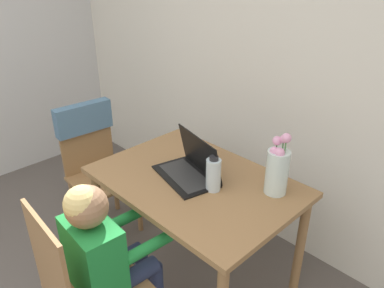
% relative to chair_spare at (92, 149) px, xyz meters
% --- Properties ---
extents(wall_back, '(6.40, 0.05, 2.50)m').
position_rel_chair_spare_xyz_m(wall_back, '(0.99, 0.84, 0.64)').
color(wall_back, white).
rests_on(wall_back, ground_plane).
extents(dining_table, '(1.07, 0.74, 0.76)m').
position_rel_chair_spare_xyz_m(dining_table, '(0.95, 0.07, 0.04)').
color(dining_table, olive).
rests_on(dining_table, ground_plane).
extents(chair_spare, '(0.46, 0.43, 0.92)m').
position_rel_chair_spare_xyz_m(chair_spare, '(0.00, 0.00, 0.00)').
color(chair_spare, olive).
rests_on(chair_spare, ground_plane).
extents(person_seated, '(0.32, 0.44, 0.99)m').
position_rel_chair_spare_xyz_m(person_seated, '(0.93, -0.49, 0.01)').
color(person_seated, '#1E8438').
rests_on(person_seated, ground_plane).
extents(laptop, '(0.41, 0.30, 0.23)m').
position_rel_chair_spare_xyz_m(laptop, '(0.90, 0.09, 0.20)').
color(laptop, black).
rests_on(laptop, dining_table).
extents(flower_vase, '(0.11, 0.11, 0.33)m').
position_rel_chair_spare_xyz_m(flower_vase, '(1.31, 0.28, 0.28)').
color(flower_vase, silver).
rests_on(flower_vase, dining_table).
extents(water_bottle, '(0.08, 0.08, 0.19)m').
position_rel_chair_spare_xyz_m(water_bottle, '(1.08, 0.07, 0.23)').
color(water_bottle, silver).
rests_on(water_bottle, dining_table).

